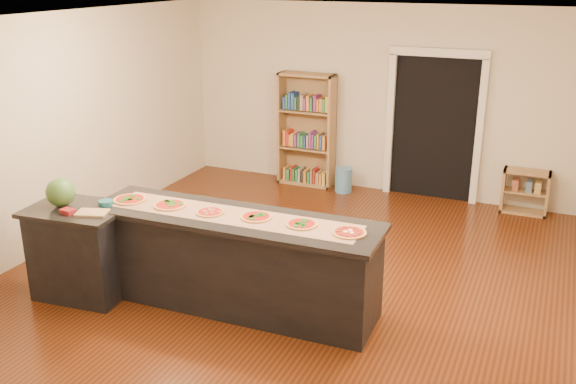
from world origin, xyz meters
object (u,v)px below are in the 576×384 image
at_px(kitchen_island, 234,261).
at_px(bookshelf, 306,130).
at_px(low_shelf, 525,192).
at_px(watermelon, 61,192).
at_px(waste_bin, 343,180).
at_px(side_counter, 81,251).

distance_m(kitchen_island, bookshelf, 4.00).
relative_size(low_shelf, watermelon, 2.14).
xyz_separation_m(low_shelf, watermelon, (-4.24, -4.36, 0.81)).
bearing_deg(waste_bin, bookshelf, 168.79).
height_order(side_counter, waste_bin, side_counter).
bearing_deg(bookshelf, waste_bin, -11.21).
distance_m(kitchen_island, waste_bin, 3.79).
distance_m(side_counter, low_shelf, 5.96).
bearing_deg(waste_bin, kitchen_island, -88.18).
relative_size(kitchen_island, side_counter, 3.02).
bearing_deg(low_shelf, waste_bin, -176.60).
bearing_deg(bookshelf, low_shelf, 0.39).
xyz_separation_m(kitchen_island, waste_bin, (-0.12, 3.77, -0.30)).
relative_size(kitchen_island, low_shelf, 4.75).
relative_size(bookshelf, waste_bin, 4.62).
bearing_deg(kitchen_island, low_shelf, 56.05).
height_order(low_shelf, waste_bin, low_shelf).
height_order(bookshelf, low_shelf, bookshelf).
distance_m(bookshelf, watermelon, 4.45).
distance_m(kitchen_island, watermelon, 1.90).
distance_m(bookshelf, low_shelf, 3.34).
distance_m(low_shelf, watermelon, 6.14).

